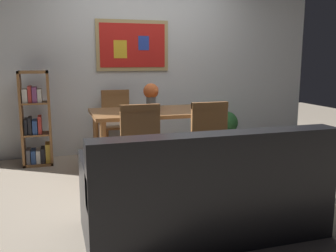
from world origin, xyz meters
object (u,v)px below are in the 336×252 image
object	(u,v)px
potted_ivy	(227,128)
flower_vase	(151,94)
dining_chair_far_left	(117,118)
dining_chair_near_right	(205,137)
bookshelf	(36,123)
dining_table	(155,118)
leather_couch	(205,194)
dining_chair_near_left	(138,141)

from	to	relation	value
potted_ivy	flower_vase	world-z (taller)	flower_vase
dining_chair_far_left	potted_ivy	world-z (taller)	dining_chair_far_left
dining_chair_near_right	bookshelf	world-z (taller)	bookshelf
dining_chair_near_right	potted_ivy	size ratio (longest dim) A/B	1.64
bookshelf	flower_vase	bearing A→B (deg)	-23.12
dining_table	leather_couch	bearing A→B (deg)	-92.48
dining_chair_far_left	dining_chair_near_left	xyz separation A→B (m)	(-0.04, -1.49, 0.00)
dining_chair_near_right	potted_ivy	bearing A→B (deg)	56.96
leather_couch	bookshelf	xyz separation A→B (m)	(-1.30, 2.38, 0.22)
potted_ivy	dining_table	bearing A→B (deg)	-150.17
leather_couch	flower_vase	xyz separation A→B (m)	(0.05, 1.81, 0.60)
dining_chair_far_left	bookshelf	xyz separation A→B (m)	(-1.04, -0.10, -0.00)
dining_chair_near_left	dining_table	bearing A→B (deg)	63.62
dining_chair_near_right	dining_chair_near_left	size ratio (longest dim) A/B	1.00
bookshelf	dining_chair_near_left	bearing A→B (deg)	-54.24
dining_chair_near_right	dining_chair_near_left	distance (m)	0.70
leather_couch	flower_vase	size ratio (longest dim) A/B	5.69
potted_ivy	dining_chair_near_right	bearing A→B (deg)	-123.04
dining_table	leather_couch	size ratio (longest dim) A/B	0.82
dining_chair_near_right	bookshelf	distance (m)	2.22
flower_vase	leather_couch	bearing A→B (deg)	-91.65
leather_couch	flower_vase	distance (m)	1.91
dining_table	flower_vase	bearing A→B (deg)	107.01
dining_chair_far_left	flower_vase	world-z (taller)	flower_vase
bookshelf	potted_ivy	size ratio (longest dim) A/B	2.14
dining_table	bookshelf	size ratio (longest dim) A/B	1.25
dining_chair_near_left	potted_ivy	bearing A→B (deg)	41.62
dining_table	dining_chair_near_right	size ratio (longest dim) A/B	1.63
flower_vase	dining_table	bearing A→B (deg)	-72.99
dining_table	bookshelf	distance (m)	1.52
dining_table	dining_chair_near_right	world-z (taller)	dining_chair_near_right
leather_couch	bookshelf	size ratio (longest dim) A/B	1.52
bookshelf	dining_chair_far_left	bearing A→B (deg)	5.37
dining_chair_far_left	dining_chair_near_right	world-z (taller)	same
dining_chair_near_right	flower_vase	bearing A→B (deg)	112.76
potted_ivy	dining_chair_near_left	bearing A→B (deg)	-138.38
dining_chair_near_right	potted_ivy	xyz separation A→B (m)	(0.99, 1.52, -0.23)
dining_chair_near_right	leather_couch	world-z (taller)	dining_chair_near_right
potted_ivy	flower_vase	distance (m)	1.63
dining_chair_far_left	dining_chair_near_left	distance (m)	1.49
dining_chair_near_left	potted_ivy	distance (m)	2.27
dining_table	dining_chair_near_left	world-z (taller)	dining_chair_near_left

